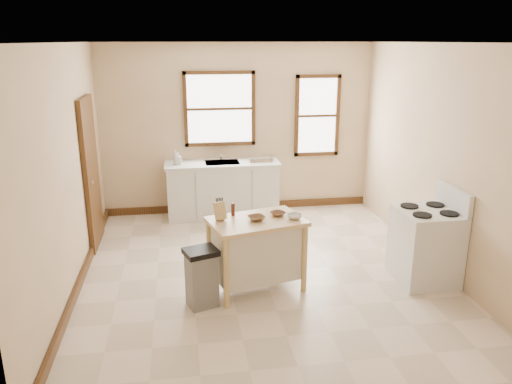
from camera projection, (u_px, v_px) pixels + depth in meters
floor at (262, 272)px, 6.35m from camera, size 5.00×5.00×0.00m
ceiling at (263, 42)px, 5.54m from camera, size 5.00×5.00×0.00m
wall_back at (238, 129)px, 8.31m from camera, size 4.50×0.04×2.80m
wall_left at (66, 172)px, 5.61m from camera, size 0.04×5.00×2.80m
wall_right at (439, 158)px, 6.27m from camera, size 0.04×5.00×2.80m
window_main at (220, 109)px, 8.14m from camera, size 1.17×0.06×1.22m
window_side at (317, 116)px, 8.43m from camera, size 0.77×0.06×1.37m
door_left at (91, 173)px, 6.95m from camera, size 0.06×0.90×2.10m
baseboard_back at (239, 206)px, 8.67m from camera, size 4.50×0.04×0.12m
baseboard_left at (81, 280)px, 6.01m from camera, size 0.04×5.00×0.12m
sink_counter at (223, 189)px, 8.25m from camera, size 1.86×0.62×0.92m
faucet at (221, 153)px, 8.26m from camera, size 0.03×0.03×0.22m
soap_bottle_a at (176, 157)px, 7.95m from camera, size 0.10×0.10×0.23m
soap_bottle_b at (178, 158)px, 7.95m from camera, size 0.09×0.09×0.19m
dish_rack at (260, 159)px, 8.14m from camera, size 0.43×0.35×0.10m
kitchen_island at (256, 254)px, 5.81m from camera, size 1.19×0.91×0.87m
knife_block at (220, 211)px, 5.65m from camera, size 0.13×0.13×0.20m
pepper_grinder at (233, 209)px, 5.79m from camera, size 0.06×0.06×0.15m
bowl_a at (256, 218)px, 5.66m from camera, size 0.24×0.24×0.05m
bowl_b at (278, 214)px, 5.81m from camera, size 0.23×0.23×0.04m
bowl_c at (295, 216)px, 5.71m from camera, size 0.24×0.24×0.05m
trash_bin at (202, 278)px, 5.45m from camera, size 0.42×0.39×0.67m
gas_stove at (426, 235)px, 5.98m from camera, size 0.72×0.73×1.17m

